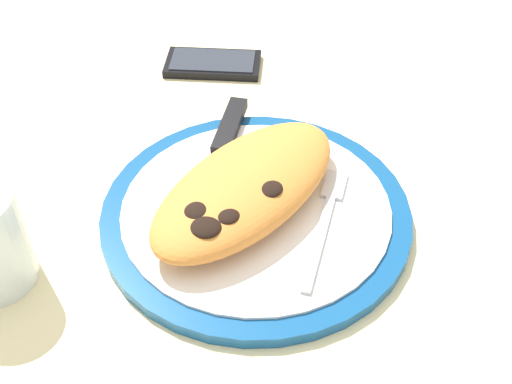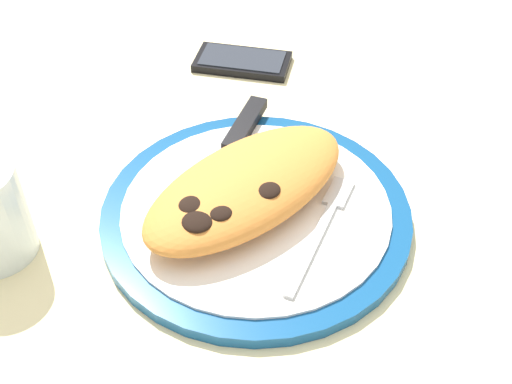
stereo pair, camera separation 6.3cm
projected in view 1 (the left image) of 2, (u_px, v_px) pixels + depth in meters
ground_plane at (256, 229)px, 66.29cm from camera, size 150.00×150.00×3.00cm
plate at (256, 213)px, 64.75cm from camera, size 30.51×30.51×1.57cm
calzone at (247, 186)px, 63.08cm from camera, size 25.43×16.13×4.50cm
fork at (326, 216)px, 63.04cm from camera, size 16.20×4.70×0.40cm
knife at (224, 143)px, 70.67cm from camera, size 21.98×7.36×1.20cm
smartphone at (213, 64)px, 85.08cm from camera, size 10.37×13.63×1.16cm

